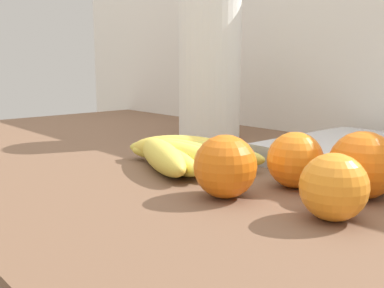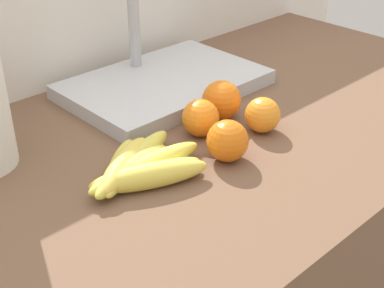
{
  "view_description": "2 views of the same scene",
  "coord_description": "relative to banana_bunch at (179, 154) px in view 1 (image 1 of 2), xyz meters",
  "views": [
    {
      "loc": [
        0.39,
        -0.44,
        1.05
      ],
      "look_at": [
        -0.04,
        -0.05,
        0.95
      ],
      "focal_mm": 41.34,
      "sensor_mm": 36.0,
      "label": 1
    },
    {
      "loc": [
        -0.52,
        -0.63,
        1.39
      ],
      "look_at": [
        0.01,
        -0.07,
        0.94
      ],
      "focal_mm": 51.43,
      "sensor_mm": 36.0,
      "label": 2
    }
  ],
  "objects": [
    {
      "name": "wall_back",
      "position": [
        0.08,
        0.42,
        -0.28
      ],
      "size": [
        2.02,
        0.06,
        1.3
      ],
      "primitive_type": "cube",
      "color": "silver",
      "rests_on": "ground"
    },
    {
      "name": "paper_towel_roll",
      "position": [
        -0.16,
        0.21,
        0.12
      ],
      "size": [
        0.12,
        0.12,
        0.32
      ],
      "color": "white",
      "rests_on": "counter"
    },
    {
      "name": "orange_front",
      "position": [
        0.25,
        0.06,
        0.02
      ],
      "size": [
        0.07,
        0.07,
        0.07
      ],
      "primitive_type": "sphere",
      "color": "orange",
      "rests_on": "counter"
    },
    {
      "name": "orange_far_right",
      "position": [
        0.15,
        -0.06,
        0.02
      ],
      "size": [
        0.07,
        0.07,
        0.07
      ],
      "primitive_type": "sphere",
      "color": "orange",
      "rests_on": "counter"
    },
    {
      "name": "orange_right",
      "position": [
        0.26,
        -0.03,
        0.01
      ],
      "size": [
        0.06,
        0.06,
        0.06
      ],
      "primitive_type": "sphere",
      "color": "orange",
      "rests_on": "counter"
    },
    {
      "name": "orange_back_left",
      "position": [
        0.17,
        0.04,
        0.01
      ],
      "size": [
        0.07,
        0.07,
        0.07
      ],
      "primitive_type": "sphere",
      "color": "orange",
      "rests_on": "counter"
    },
    {
      "name": "banana_bunch",
      "position": [
        0.0,
        0.0,
        0.0
      ],
      "size": [
        0.22,
        0.18,
        0.04
      ],
      "color": "#E3CD4C",
      "rests_on": "counter"
    }
  ]
}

